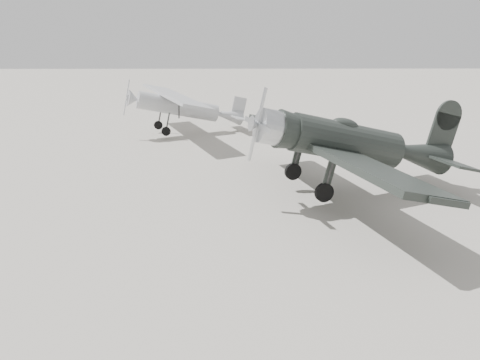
{
  "coord_description": "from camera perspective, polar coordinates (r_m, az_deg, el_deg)",
  "views": [
    {
      "loc": [
        -0.24,
        -16.72,
        6.84
      ],
      "look_at": [
        -0.04,
        0.26,
        1.5
      ],
      "focal_mm": 35.0,
      "sensor_mm": 36.0,
      "label": 1
    }
  ],
  "objects": [
    {
      "name": "highwing_monoplane",
      "position": [
        33.22,
        -6.95,
        9.21
      ],
      "size": [
        8.74,
        11.93,
        3.43
      ],
      "rotation": [
        0.0,
        0.23,
        0.37
      ],
      "color": "#9D9FA3",
      "rests_on": "ground"
    },
    {
      "name": "lowwing_monoplane",
      "position": [
        20.53,
        13.74,
        4.28
      ],
      "size": [
        9.96,
        13.69,
        4.42
      ],
      "rotation": [
        0.0,
        0.24,
        0.29
      ],
      "color": "black",
      "rests_on": "ground"
    },
    {
      "name": "ground",
      "position": [
        18.07,
        0.14,
        -4.79
      ],
      "size": [
        160.0,
        160.0,
        0.0
      ],
      "primitive_type": "plane",
      "color": "gray",
      "rests_on": "ground"
    }
  ]
}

